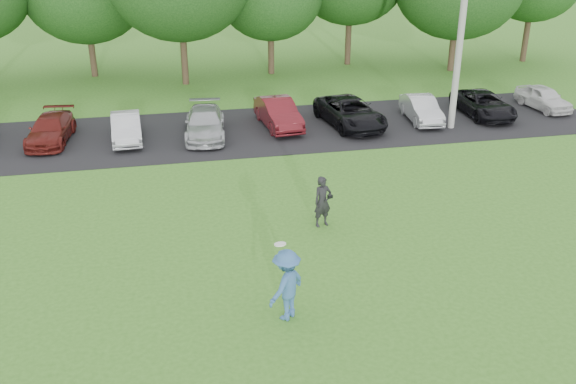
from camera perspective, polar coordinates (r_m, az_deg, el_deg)
name	(u,v)px	position (r m, az deg, el deg)	size (l,w,h in m)	color
ground	(316,295)	(16.37, 2.49, -9.11)	(100.00, 100.00, 0.00)	#366D1F
parking_lot	(244,131)	(27.95, -3.93, 5.44)	(32.00, 6.50, 0.03)	black
utility_pole	(464,4)	(28.02, 15.38, 15.84)	(0.28, 0.28, 10.60)	#979792
frisbee_player	(287,285)	(15.07, -0.13, -8.25)	(1.31, 1.27, 2.05)	#356097
camera_bystander	(323,202)	(19.35, 3.10, -0.86)	(0.67, 0.53, 1.60)	black
parked_cars	(243,118)	(27.71, -3.98, 6.55)	(30.44, 4.68, 1.24)	black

